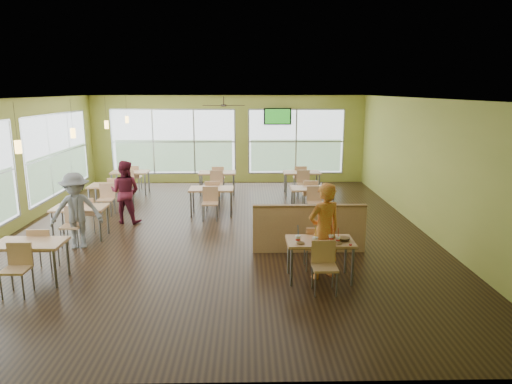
# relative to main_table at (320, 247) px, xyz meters

# --- Properties ---
(room) EXTENTS (12.00, 12.04, 3.20)m
(room) POSITION_rel_main_table_xyz_m (-2.00, 3.00, 0.97)
(room) COLOR black
(room) RESTS_ON ground
(window_bays) EXTENTS (9.24, 10.24, 2.38)m
(window_bays) POSITION_rel_main_table_xyz_m (-4.65, 6.08, 0.85)
(window_bays) COLOR white
(window_bays) RESTS_ON room
(main_table) EXTENTS (1.22, 1.52, 0.87)m
(main_table) POSITION_rel_main_table_xyz_m (0.00, 0.00, 0.00)
(main_table) COLOR #DEA777
(main_table) RESTS_ON floor
(half_wall_divider) EXTENTS (2.40, 0.14, 1.04)m
(half_wall_divider) POSITION_rel_main_table_xyz_m (0.00, 1.45, -0.11)
(half_wall_divider) COLOR #DEA777
(half_wall_divider) RESTS_ON floor
(dining_tables) EXTENTS (6.92, 8.72, 0.87)m
(dining_tables) POSITION_rel_main_table_xyz_m (-3.05, 4.71, -0.00)
(dining_tables) COLOR #DEA777
(dining_tables) RESTS_ON floor
(pendant_lights) EXTENTS (0.11, 7.31, 0.86)m
(pendant_lights) POSITION_rel_main_table_xyz_m (-5.20, 3.68, 1.82)
(pendant_lights) COLOR #2D2119
(pendant_lights) RESTS_ON ceiling
(ceiling_fan) EXTENTS (1.25, 1.25, 0.29)m
(ceiling_fan) POSITION_rel_main_table_xyz_m (-2.00, 6.00, 2.32)
(ceiling_fan) COLOR #2D2119
(ceiling_fan) RESTS_ON ceiling
(tv_backwall) EXTENTS (1.00, 0.07, 0.60)m
(tv_backwall) POSITION_rel_main_table_xyz_m (-0.20, 8.90, 1.82)
(tv_backwall) COLOR black
(tv_backwall) RESTS_ON wall_back
(man_plaid) EXTENTS (0.77, 0.66, 1.79)m
(man_plaid) POSITION_rel_main_table_xyz_m (0.08, 0.08, 0.27)
(man_plaid) COLOR #DC4918
(man_plaid) RESTS_ON floor
(patron_maroon) EXTENTS (0.90, 0.76, 1.64)m
(patron_maroon) POSITION_rel_main_table_xyz_m (-4.47, 3.76, 0.19)
(patron_maroon) COLOR maroon
(patron_maroon) RESTS_ON floor
(patron_grey) EXTENTS (1.21, 0.88, 1.68)m
(patron_grey) POSITION_rel_main_table_xyz_m (-5.02, 1.82, 0.21)
(patron_grey) COLOR slate
(patron_grey) RESTS_ON floor
(cup_blue) EXTENTS (0.10, 0.10, 0.36)m
(cup_blue) POSITION_rel_main_table_xyz_m (-0.42, -0.13, 0.19)
(cup_blue) COLOR white
(cup_blue) RESTS_ON main_table
(cup_yellow) EXTENTS (0.10, 0.10, 0.37)m
(cup_yellow) POSITION_rel_main_table_xyz_m (-0.13, -0.24, 0.19)
(cup_yellow) COLOR white
(cup_yellow) RESTS_ON main_table
(cup_red_near) EXTENTS (0.09, 0.09, 0.34)m
(cup_red_near) POSITION_rel_main_table_xyz_m (0.18, -0.08, 0.19)
(cup_red_near) COLOR white
(cup_red_near) RESTS_ON main_table
(cup_red_far) EXTENTS (0.08, 0.08, 0.30)m
(cup_red_far) POSITION_rel_main_table_xyz_m (0.29, -0.15, 0.18)
(cup_red_far) COLOR white
(cup_red_far) RESTS_ON main_table
(food_basket) EXTENTS (0.23, 0.23, 0.05)m
(food_basket) POSITION_rel_main_table_xyz_m (0.42, -0.01, 0.15)
(food_basket) COLOR black
(food_basket) RESTS_ON main_table
(ketchup_cup) EXTENTS (0.05, 0.05, 0.02)m
(ketchup_cup) POSITION_rel_main_table_xyz_m (0.49, -0.28, 0.13)
(ketchup_cup) COLOR #A72116
(ketchup_cup) RESTS_ON main_table
(wrapper_left) EXTENTS (0.15, 0.14, 0.04)m
(wrapper_left) POSITION_rel_main_table_xyz_m (-0.38, -0.18, 0.14)
(wrapper_left) COLOR #9E754C
(wrapper_left) RESTS_ON main_table
(wrapper_mid) EXTENTS (0.21, 0.20, 0.05)m
(wrapper_mid) POSITION_rel_main_table_xyz_m (0.06, 0.04, 0.14)
(wrapper_mid) COLOR #9E754C
(wrapper_mid) RESTS_ON main_table
(wrapper_right) EXTENTS (0.13, 0.12, 0.03)m
(wrapper_right) POSITION_rel_main_table_xyz_m (0.29, -0.21, 0.14)
(wrapper_right) COLOR #9E754C
(wrapper_right) RESTS_ON main_table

